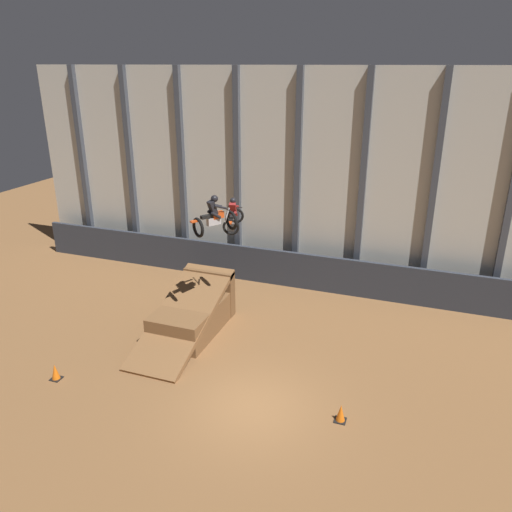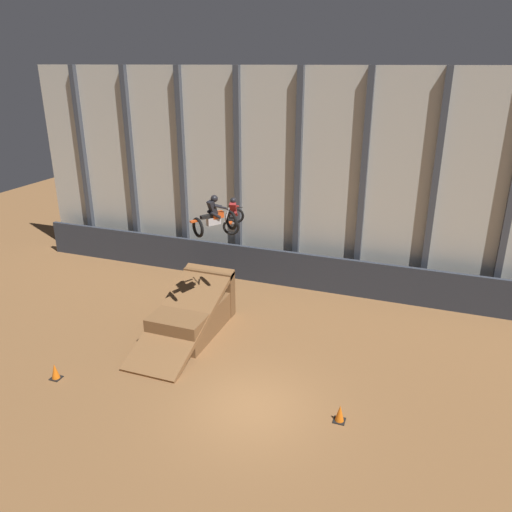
# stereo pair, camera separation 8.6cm
# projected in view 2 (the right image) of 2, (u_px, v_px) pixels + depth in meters

# --- Properties ---
(ground_plane) EXTENTS (60.00, 60.00, 0.00)m
(ground_plane) POSITION_uv_depth(u_px,v_px,m) (253.00, 407.00, 15.94)
(ground_plane) COLOR brown
(arena_back_wall) EXTENTS (32.00, 0.40, 10.20)m
(arena_back_wall) POSITION_uv_depth(u_px,v_px,m) (330.00, 183.00, 23.06)
(arena_back_wall) COLOR beige
(arena_back_wall) RESTS_ON ground_plane
(lower_barrier) EXTENTS (31.36, 0.20, 1.79)m
(lower_barrier) POSITION_uv_depth(u_px,v_px,m) (321.00, 274.00, 23.79)
(lower_barrier) COLOR #2D333D
(lower_barrier) RESTS_ON ground_plane
(dirt_ramp) EXTENTS (2.20, 5.57, 2.20)m
(dirt_ramp) POSITION_uv_depth(u_px,v_px,m) (194.00, 312.00, 20.43)
(dirt_ramp) COLOR brown
(dirt_ramp) RESTS_ON ground_plane
(rider_bike_left_air) EXTENTS (1.07, 1.83, 1.49)m
(rider_bike_left_air) POSITION_uv_depth(u_px,v_px,m) (234.00, 216.00, 21.80)
(rider_bike_left_air) COLOR black
(rider_bike_right_air) EXTENTS (1.47, 1.68, 1.45)m
(rider_bike_right_air) POSITION_uv_depth(u_px,v_px,m) (214.00, 218.00, 17.98)
(rider_bike_right_air) COLOR black
(traffic_cone_near_ramp) EXTENTS (0.36, 0.36, 0.58)m
(traffic_cone_near_ramp) POSITION_uv_depth(u_px,v_px,m) (340.00, 413.00, 15.24)
(traffic_cone_near_ramp) COLOR black
(traffic_cone_near_ramp) RESTS_ON ground_plane
(traffic_cone_arena_edge) EXTENTS (0.36, 0.36, 0.58)m
(traffic_cone_arena_edge) POSITION_uv_depth(u_px,v_px,m) (55.00, 372.00, 17.30)
(traffic_cone_arena_edge) COLOR black
(traffic_cone_arena_edge) RESTS_ON ground_plane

